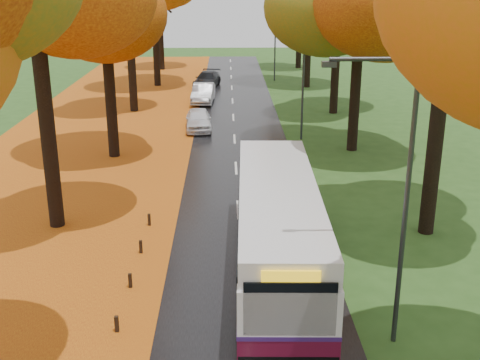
{
  "coord_description": "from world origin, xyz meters",
  "views": [
    {
      "loc": [
        -0.47,
        -6.54,
        9.83
      ],
      "look_at": [
        0.0,
        14.55,
        2.6
      ],
      "focal_mm": 45.0,
      "sensor_mm": 36.0,
      "label": 1
    }
  ],
  "objects_px": {
    "streetlamp_mid": "(299,64)",
    "car_dark": "(207,79)",
    "streetlamp_near": "(398,184)",
    "car_white": "(198,119)",
    "bus": "(278,226)",
    "car_silver": "(203,93)",
    "streetlamp_far": "(273,31)"
  },
  "relations": [
    {
      "from": "streetlamp_mid",
      "to": "streetlamp_far",
      "type": "distance_m",
      "value": 22.0
    },
    {
      "from": "streetlamp_mid",
      "to": "streetlamp_near",
      "type": "bearing_deg",
      "value": -90.0
    },
    {
      "from": "streetlamp_near",
      "to": "car_silver",
      "type": "height_order",
      "value": "streetlamp_near"
    },
    {
      "from": "streetlamp_far",
      "to": "bus",
      "type": "bearing_deg",
      "value": -93.91
    },
    {
      "from": "car_silver",
      "to": "streetlamp_mid",
      "type": "bearing_deg",
      "value": -57.65
    },
    {
      "from": "streetlamp_far",
      "to": "car_dark",
      "type": "relative_size",
      "value": 1.69
    },
    {
      "from": "bus",
      "to": "car_silver",
      "type": "xyz_separation_m",
      "value": [
        -3.59,
        28.95,
        -0.86
      ]
    },
    {
      "from": "bus",
      "to": "car_silver",
      "type": "height_order",
      "value": "bus"
    },
    {
      "from": "streetlamp_near",
      "to": "bus",
      "type": "relative_size",
      "value": 0.68
    },
    {
      "from": "streetlamp_mid",
      "to": "car_silver",
      "type": "height_order",
      "value": "streetlamp_mid"
    },
    {
      "from": "streetlamp_near",
      "to": "car_silver",
      "type": "xyz_separation_m",
      "value": [
        -6.3,
        33.33,
        -3.91
      ]
    },
    {
      "from": "bus",
      "to": "car_white",
      "type": "height_order",
      "value": "bus"
    },
    {
      "from": "streetlamp_near",
      "to": "streetlamp_far",
      "type": "xyz_separation_m",
      "value": [
        0.0,
        44.0,
        0.0
      ]
    },
    {
      "from": "streetlamp_mid",
      "to": "streetlamp_far",
      "type": "relative_size",
      "value": 1.0
    },
    {
      "from": "streetlamp_near",
      "to": "bus",
      "type": "xyz_separation_m",
      "value": [
        -2.7,
        4.39,
        -3.06
      ]
    },
    {
      "from": "streetlamp_near",
      "to": "streetlamp_mid",
      "type": "relative_size",
      "value": 1.0
    },
    {
      "from": "streetlamp_near",
      "to": "car_white",
      "type": "bearing_deg",
      "value": 104.47
    },
    {
      "from": "bus",
      "to": "car_dark",
      "type": "relative_size",
      "value": 2.49
    },
    {
      "from": "streetlamp_near",
      "to": "car_dark",
      "type": "relative_size",
      "value": 1.69
    },
    {
      "from": "streetlamp_mid",
      "to": "car_silver",
      "type": "xyz_separation_m",
      "value": [
        -6.3,
        11.33,
        -3.91
      ]
    },
    {
      "from": "streetlamp_near",
      "to": "streetlamp_far",
      "type": "relative_size",
      "value": 1.0
    },
    {
      "from": "bus",
      "to": "car_silver",
      "type": "relative_size",
      "value": 2.56
    },
    {
      "from": "streetlamp_near",
      "to": "streetlamp_mid",
      "type": "bearing_deg",
      "value": 90.0
    },
    {
      "from": "car_white",
      "to": "streetlamp_mid",
      "type": "bearing_deg",
      "value": -24.42
    },
    {
      "from": "bus",
      "to": "car_white",
      "type": "relative_size",
      "value": 2.89
    },
    {
      "from": "streetlamp_far",
      "to": "car_silver",
      "type": "distance_m",
      "value": 12.99
    },
    {
      "from": "streetlamp_near",
      "to": "car_dark",
      "type": "xyz_separation_m",
      "value": [
        -6.2,
        40.46,
        -3.98
      ]
    },
    {
      "from": "streetlamp_near",
      "to": "bus",
      "type": "height_order",
      "value": "streetlamp_near"
    },
    {
      "from": "streetlamp_mid",
      "to": "car_dark",
      "type": "xyz_separation_m",
      "value": [
        -6.2,
        18.46,
        -3.98
      ]
    },
    {
      "from": "streetlamp_far",
      "to": "bus",
      "type": "distance_m",
      "value": 39.82
    },
    {
      "from": "car_silver",
      "to": "car_white",
      "type": "bearing_deg",
      "value": -86.71
    },
    {
      "from": "car_dark",
      "to": "streetlamp_far",
      "type": "bearing_deg",
      "value": 39.96
    }
  ]
}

